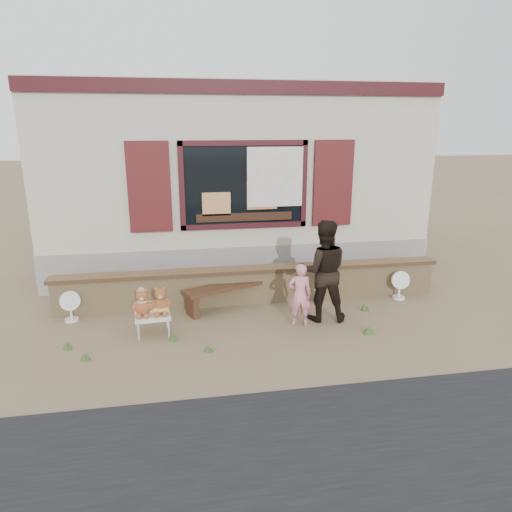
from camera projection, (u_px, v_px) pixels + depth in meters
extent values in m
plane|color=brown|center=(262.00, 324.00, 7.56)|extent=(80.00, 80.00, 0.00)
cube|color=gray|center=(229.00, 158.00, 11.16)|extent=(8.00, 5.00, 3.20)
cube|color=gray|center=(230.00, 237.00, 11.71)|extent=(8.04, 5.04, 0.80)
cube|color=black|center=(244.00, 185.00, 8.86)|extent=(2.30, 0.04, 1.50)
cube|color=#360F14|center=(244.00, 143.00, 8.62)|extent=(2.50, 0.08, 0.10)
cube|color=#360F14|center=(244.00, 226.00, 9.06)|extent=(2.50, 0.08, 0.10)
cube|color=#360F14|center=(182.00, 187.00, 8.65)|extent=(0.10, 0.08, 1.70)
cube|color=#360F14|center=(304.00, 184.00, 9.04)|extent=(0.10, 0.08, 1.70)
cube|color=#3E1115|center=(149.00, 187.00, 8.54)|extent=(0.80, 0.07, 1.70)
cube|color=#3E1115|center=(333.00, 183.00, 9.13)|extent=(0.80, 0.07, 1.70)
cube|color=beige|center=(275.00, 177.00, 8.85)|extent=(1.10, 0.02, 1.15)
cube|color=#360F14|center=(243.00, 87.00, 8.38)|extent=(8.00, 0.12, 0.25)
cube|color=black|center=(244.00, 217.00, 9.01)|extent=(1.90, 0.06, 0.16)
cube|color=tan|center=(216.00, 204.00, 8.84)|extent=(0.55, 0.06, 0.45)
cube|color=#E08447|center=(262.00, 195.00, 8.95)|extent=(0.60, 0.06, 0.55)
cube|color=tan|center=(252.00, 286.00, 8.43)|extent=(7.00, 0.30, 0.60)
cube|color=brown|center=(252.00, 269.00, 8.34)|extent=(7.10, 0.36, 0.07)
cube|color=#382213|center=(231.00, 286.00, 8.14)|extent=(1.74, 1.02, 0.07)
cube|color=#382213|center=(192.00, 306.00, 7.80)|extent=(0.23, 0.34, 0.37)
cube|color=#382213|center=(266.00, 290.00, 8.59)|extent=(0.23, 0.34, 0.37)
cube|color=silver|center=(152.00, 315.00, 7.12)|extent=(0.58, 0.52, 0.04)
cylinder|color=silver|center=(138.00, 332.00, 6.91)|extent=(0.03, 0.03, 0.29)
cylinder|color=silver|center=(169.00, 329.00, 7.03)|extent=(0.03, 0.03, 0.29)
cylinder|color=silver|center=(138.00, 321.00, 7.30)|extent=(0.03, 0.03, 0.29)
cylinder|color=silver|center=(167.00, 318.00, 7.41)|extent=(0.03, 0.03, 0.29)
imported|color=pink|center=(300.00, 295.00, 7.38)|extent=(0.42, 0.30, 1.05)
imported|color=black|center=(323.00, 271.00, 7.53)|extent=(0.93, 0.78, 1.71)
cylinder|color=silver|center=(72.00, 320.00, 7.67)|extent=(0.23, 0.23, 0.04)
cylinder|color=silver|center=(71.00, 312.00, 7.63)|extent=(0.04, 0.04, 0.29)
cylinder|color=silver|center=(70.00, 300.00, 7.58)|extent=(0.35, 0.21, 0.33)
cylinder|color=white|center=(399.00, 297.00, 8.66)|extent=(0.23, 0.23, 0.04)
cylinder|color=white|center=(399.00, 290.00, 8.62)|extent=(0.04, 0.04, 0.30)
cylinder|color=white|center=(400.00, 279.00, 8.56)|extent=(0.35, 0.17, 0.34)
cone|color=#345321|center=(67.00, 345.00, 6.69)|extent=(0.11, 0.11, 0.12)
cone|color=#345321|center=(208.00, 348.00, 6.62)|extent=(0.11, 0.11, 0.10)
cone|color=#345321|center=(368.00, 330.00, 7.20)|extent=(0.17, 0.17, 0.11)
cone|color=#345321|center=(84.00, 356.00, 6.38)|extent=(0.13, 0.13, 0.11)
cone|color=#345321|center=(173.00, 337.00, 6.95)|extent=(0.12, 0.12, 0.14)
cone|color=#345321|center=(364.00, 307.00, 8.08)|extent=(0.11, 0.11, 0.14)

